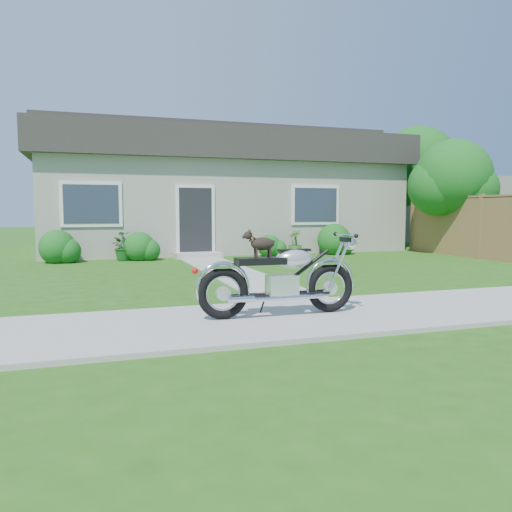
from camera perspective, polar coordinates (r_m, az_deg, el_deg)
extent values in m
plane|color=#235114|center=(7.68, 18.42, -5.76)|extent=(80.00, 80.00, 0.00)
cube|color=#9E9B93|center=(7.67, 18.42, -5.61)|extent=(24.00, 2.20, 0.04)
cube|color=#9E9B93|center=(11.52, -2.93, -1.80)|extent=(1.20, 8.00, 0.03)
cube|color=#A6A196|center=(18.58, -4.26, 5.48)|extent=(12.00, 6.00, 3.00)
cube|color=#2D2B28|center=(18.70, -4.30, 11.62)|extent=(12.60, 6.60, 1.00)
cube|color=#2D2B28|center=(18.79, -4.31, 13.74)|extent=(12.60, 2.00, 0.60)
cube|color=black|center=(15.30, -6.92, 3.81)|extent=(1.00, 0.06, 2.10)
cube|color=#9E9B93|center=(15.01, -6.62, 0.08)|extent=(1.40, 0.70, 0.16)
cube|color=#2D3847|center=(14.99, -18.31, 5.66)|extent=(1.70, 0.05, 1.30)
cube|color=#2D3847|center=(16.56, 6.82, 5.83)|extent=(1.70, 0.05, 1.30)
cube|color=brown|center=(16.01, 24.29, 2.91)|extent=(0.08, 6.50, 1.80)
cube|color=brown|center=(18.53, 17.47, 3.55)|extent=(0.12, 0.12, 1.90)
cube|color=brown|center=(16.01, 24.29, 3.09)|extent=(0.12, 0.12, 1.90)
cube|color=brown|center=(16.01, 24.41, 6.20)|extent=(0.08, 6.50, 0.08)
cylinder|color=#3D2B1C|center=(17.28, 21.44, 3.49)|extent=(0.28, 0.28, 2.00)
sphere|color=#175919|center=(17.31, 21.61, 8.40)|extent=(2.40, 2.40, 2.40)
sphere|color=#175919|center=(17.32, 23.22, 7.01)|extent=(1.76, 1.76, 1.76)
cylinder|color=#3D2B1C|center=(20.81, 17.81, 4.60)|extent=(0.28, 0.28, 2.55)
sphere|color=#175919|center=(20.88, 17.96, 9.79)|extent=(3.06, 3.06, 3.06)
sphere|color=#175919|center=(20.85, 19.31, 8.35)|extent=(2.25, 2.25, 2.25)
sphere|color=#175919|center=(16.37, 8.90, 1.80)|extent=(1.07, 1.07, 1.07)
sphere|color=#175919|center=(14.62, -13.19, 0.99)|extent=(0.88, 0.88, 0.88)
sphere|color=#175919|center=(15.48, 1.53, 1.12)|extent=(0.72, 0.72, 0.72)
sphere|color=#175919|center=(14.58, -21.75, 0.90)|extent=(0.97, 0.97, 0.97)
imported|color=#155018|center=(14.63, -15.08, 1.07)|extent=(0.96, 0.96, 0.81)
imported|color=#275B19|center=(15.84, 4.46, 1.53)|extent=(0.57, 0.57, 0.80)
torus|color=black|center=(6.89, 8.45, -3.62)|extent=(0.67, 0.12, 0.67)
torus|color=black|center=(6.38, -3.78, -4.28)|extent=(0.67, 0.12, 0.67)
cube|color=silver|center=(6.61, 2.98, -3.51)|extent=(0.40, 0.25, 0.30)
ellipsoid|color=silver|center=(6.62, 4.38, -0.27)|extent=(0.51, 0.30, 0.26)
cube|color=black|center=(6.47, 0.51, -0.57)|extent=(0.65, 0.27, 0.09)
cube|color=silver|center=(6.85, 8.49, -0.80)|extent=(0.30, 0.14, 0.03)
cube|color=silver|center=(6.34, -3.80, -1.25)|extent=(0.30, 0.14, 0.03)
cylinder|color=silver|center=(6.92, 10.17, 2.39)|extent=(0.04, 0.60, 0.03)
sphere|color=silver|center=(6.96, 10.74, 1.41)|extent=(0.17, 0.17, 0.17)
cylinder|color=silver|center=(6.51, 3.38, -4.80)|extent=(1.10, 0.08, 0.06)
ellipsoid|color=black|center=(6.46, 0.76, 1.41)|extent=(0.32, 0.15, 0.17)
sphere|color=black|center=(6.39, -0.91, 2.38)|extent=(0.10, 0.10, 0.10)
cylinder|color=black|center=(6.47, -0.13, 0.42)|extent=(0.03, 0.03, 0.13)
cylinder|color=black|center=(6.40, 0.07, 0.37)|extent=(0.03, 0.03, 0.13)
cylinder|color=black|center=(6.53, 1.44, 0.46)|extent=(0.03, 0.03, 0.13)
cylinder|color=black|center=(6.46, 1.66, 0.41)|extent=(0.03, 0.03, 0.13)
torus|color=#D27638|center=(6.41, -0.51, 1.97)|extent=(0.05, 0.09, 0.09)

